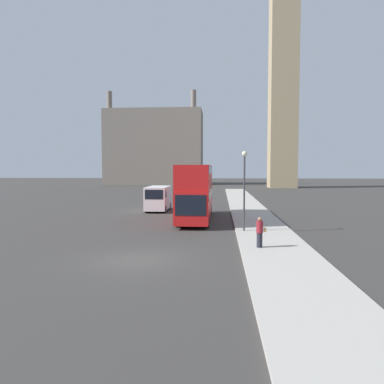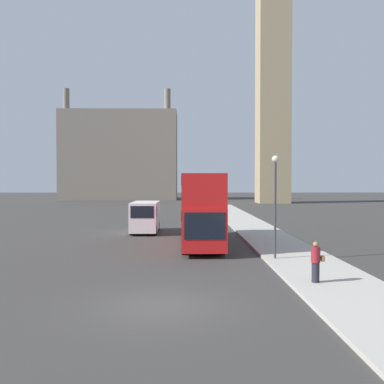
# 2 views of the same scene
# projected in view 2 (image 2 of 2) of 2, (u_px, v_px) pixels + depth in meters

# --- Properties ---
(ground_plane) EXTENTS (300.00, 300.00, 0.00)m
(ground_plane) POSITION_uv_depth(u_px,v_px,m) (159.00, 305.00, 14.29)
(ground_plane) COLOR #383533
(sidewalk_strip) EXTENTS (3.82, 120.00, 0.15)m
(sidewalk_strip) POSITION_uv_depth(u_px,v_px,m) (364.00, 302.00, 14.40)
(sidewalk_strip) COLOR #ADA89E
(sidewalk_strip) RESTS_ON ground_plane
(clock_tower) EXTENTS (6.47, 6.64, 72.95)m
(clock_tower) POSITION_uv_depth(u_px,v_px,m) (273.00, 11.00, 82.84)
(clock_tower) COLOR tan
(clock_tower) RESTS_ON ground_plane
(building_block_distant) EXTENTS (26.40, 11.91, 24.83)m
(building_block_distant) POSITION_uv_depth(u_px,v_px,m) (121.00, 156.00, 100.26)
(building_block_distant) COLOR slate
(building_block_distant) RESTS_ON ground_plane
(red_double_decker_bus) EXTENTS (2.51, 11.16, 4.61)m
(red_double_decker_bus) POSITION_uv_depth(u_px,v_px,m) (201.00, 206.00, 28.21)
(red_double_decker_bus) COLOR red
(red_double_decker_bus) RESTS_ON ground_plane
(white_van) EXTENTS (2.10, 5.04, 2.50)m
(white_van) POSITION_uv_depth(u_px,v_px,m) (145.00, 216.00, 34.62)
(white_van) COLOR white
(white_van) RESTS_ON ground_plane
(pedestrian) EXTENTS (0.52, 0.36, 1.62)m
(pedestrian) POSITION_uv_depth(u_px,v_px,m) (316.00, 262.00, 16.94)
(pedestrian) COLOR #23232D
(pedestrian) RESTS_ON sidewalk_strip
(street_lamp) EXTENTS (0.36, 0.36, 5.36)m
(street_lamp) POSITION_uv_depth(u_px,v_px,m) (275.00, 190.00, 22.21)
(street_lamp) COLOR #38383D
(street_lamp) RESTS_ON sidewalk_strip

